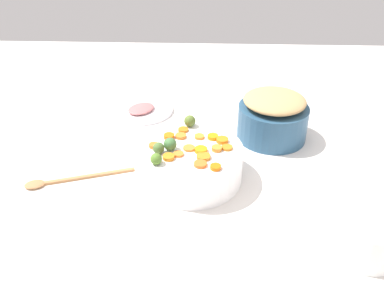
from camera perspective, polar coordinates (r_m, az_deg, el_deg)
tabletop at (r=1.27m, az=-0.13°, el=-4.91°), size 2.40×2.40×0.02m
serving_bowl_carrots at (r=1.24m, az=-0.00°, el=-2.47°), size 0.30×0.30×0.11m
metal_pot at (r=1.46m, az=10.66°, el=2.89°), size 0.23×0.23×0.12m
stuffing_mound at (r=1.42m, az=10.98°, el=5.72°), size 0.20×0.20×0.05m
carrot_slice_0 at (r=1.25m, az=0.99°, el=0.99°), size 0.03×0.03×0.01m
carrot_slice_1 at (r=1.23m, az=4.06°, el=0.52°), size 0.05×0.05×0.01m
carrot_slice_2 at (r=1.12m, az=3.17°, el=-3.10°), size 0.04×0.04×0.01m
carrot_slice_3 at (r=1.25m, az=2.81°, el=0.97°), size 0.03×0.03×0.01m
carrot_slice_4 at (r=1.29m, az=-1.19°, el=1.92°), size 0.04×0.04×0.01m
carrot_slice_5 at (r=1.21m, az=4.69°, el=-0.35°), size 0.03×0.03×0.01m
carrot_slice_6 at (r=1.25m, az=-3.08°, el=1.04°), size 0.04×0.04×0.01m
carrot_slice_7 at (r=1.13m, az=1.13°, el=-2.70°), size 0.04×0.04×0.01m
carrot_slice_8 at (r=1.25m, az=-1.52°, el=1.07°), size 0.04×0.04×0.01m
carrot_slice_9 at (r=1.20m, az=3.33°, el=-0.60°), size 0.04×0.04×0.01m
carrot_slice_10 at (r=1.21m, az=-5.12°, el=-0.21°), size 0.03×0.03×0.01m
carrot_slice_11 at (r=1.16m, az=-3.15°, el=-1.75°), size 0.04×0.04×0.01m
carrot_slice_12 at (r=1.19m, az=1.20°, el=-0.80°), size 0.04×0.04×0.01m
carrot_slice_13 at (r=1.20m, az=-0.39°, el=-0.55°), size 0.04×0.04×0.01m
carrot_slice_14 at (r=1.17m, az=-1.82°, el=-1.35°), size 0.04×0.04×0.01m
carrot_slice_15 at (r=1.16m, az=1.55°, el=-1.70°), size 0.04×0.04×0.01m
brussels_sprout_0 at (r=1.19m, az=-2.93°, el=-0.01°), size 0.04×0.04×0.04m
brussels_sprout_1 at (r=1.30m, az=-0.29°, el=3.09°), size 0.04×0.04×0.04m
brussels_sprout_2 at (r=1.14m, az=-4.80°, el=-2.00°), size 0.03×0.03×0.03m
brussels_sprout_3 at (r=1.18m, az=-4.50°, el=-0.54°), size 0.03×0.03×0.03m
wooden_spoon at (r=1.31m, az=-17.20°, el=-4.70°), size 0.31×0.12×0.01m
casserole_dish at (r=1.12m, az=21.86°, el=-9.69°), size 0.25×0.25×0.10m
ham_plate at (r=1.63m, az=-6.65°, el=4.57°), size 0.23×0.23×0.01m
ham_slice_main at (r=1.61m, az=-6.80°, el=4.71°), size 0.13×0.14×0.02m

